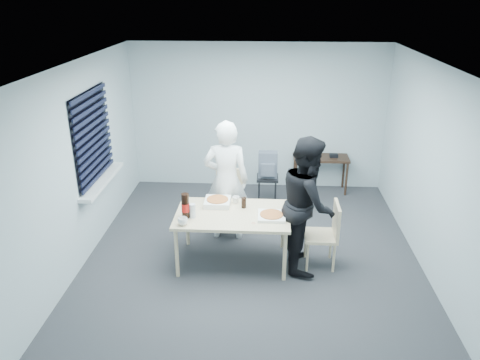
# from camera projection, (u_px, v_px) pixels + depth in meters

# --- Properties ---
(room) EXTENTS (5.00, 5.00, 5.00)m
(room) POSITION_uv_depth(u_px,v_px,m) (95.00, 144.00, 6.45)
(room) COLOR #333338
(room) RESTS_ON ground
(dining_table) EXTENTS (1.48, 0.93, 0.72)m
(dining_table) POSITION_uv_depth(u_px,v_px,m) (233.00, 217.00, 6.09)
(dining_table) COLOR beige
(dining_table) RESTS_ON ground
(chair_far) EXTENTS (0.42, 0.42, 0.89)m
(chair_far) POSITION_uv_depth(u_px,v_px,m) (230.00, 194.00, 7.15)
(chair_far) COLOR beige
(chair_far) RESTS_ON ground
(chair_right) EXTENTS (0.42, 0.42, 0.89)m
(chair_right) POSITION_uv_depth(u_px,v_px,m) (327.00, 231.00, 6.07)
(chair_right) COLOR beige
(chair_right) RESTS_ON ground
(person_white) EXTENTS (0.65, 0.42, 1.77)m
(person_white) POSITION_uv_depth(u_px,v_px,m) (226.00, 181.00, 6.66)
(person_white) COLOR white
(person_white) RESTS_ON ground
(person_black) EXTENTS (0.47, 0.86, 1.77)m
(person_black) POSITION_uv_depth(u_px,v_px,m) (308.00, 204.00, 5.95)
(person_black) COLOR black
(person_black) RESTS_ON ground
(side_table) EXTENTS (0.98, 0.44, 0.65)m
(side_table) POSITION_uv_depth(u_px,v_px,m) (321.00, 161.00, 8.33)
(side_table) COLOR #382117
(side_table) RESTS_ON ground
(stool) EXTENTS (0.36, 0.36, 0.50)m
(stool) POSITION_uv_depth(u_px,v_px,m) (267.00, 183.00, 7.88)
(stool) COLOR black
(stool) RESTS_ON ground
(backpack) EXTENTS (0.31, 0.23, 0.44)m
(backpack) POSITION_uv_depth(u_px,v_px,m) (268.00, 165.00, 7.74)
(backpack) COLOR slate
(backpack) RESTS_ON stool
(pizza_box_a) EXTENTS (0.34, 0.34, 0.09)m
(pizza_box_a) POSITION_uv_depth(u_px,v_px,m) (218.00, 202.00, 6.30)
(pizza_box_a) COLOR white
(pizza_box_a) RESTS_ON dining_table
(pizza_box_b) EXTENTS (0.35, 0.35, 0.05)m
(pizza_box_b) POSITION_uv_depth(u_px,v_px,m) (271.00, 216.00, 5.95)
(pizza_box_b) COLOR white
(pizza_box_b) RESTS_ON dining_table
(mug_a) EXTENTS (0.17, 0.17, 0.10)m
(mug_a) POSITION_uv_depth(u_px,v_px,m) (183.00, 221.00, 5.75)
(mug_a) COLOR white
(mug_a) RESTS_ON dining_table
(mug_b) EXTENTS (0.10, 0.10, 0.09)m
(mug_b) POSITION_uv_depth(u_px,v_px,m) (236.00, 200.00, 6.35)
(mug_b) COLOR white
(mug_b) RESTS_ON dining_table
(cola_glass) EXTENTS (0.08, 0.08, 0.15)m
(cola_glass) POSITION_uv_depth(u_px,v_px,m) (244.00, 203.00, 6.20)
(cola_glass) COLOR black
(cola_glass) RESTS_ON dining_table
(soda_bottle) EXTENTS (0.10, 0.10, 0.33)m
(soda_bottle) POSITION_uv_depth(u_px,v_px,m) (185.00, 206.00, 5.90)
(soda_bottle) COLOR black
(soda_bottle) RESTS_ON dining_table
(plastic_cups) EXTENTS (0.09, 0.09, 0.19)m
(plastic_cups) POSITION_uv_depth(u_px,v_px,m) (193.00, 211.00, 5.93)
(plastic_cups) COLOR silver
(plastic_cups) RESTS_ON dining_table
(rubber_band) EXTENTS (0.06, 0.06, 0.00)m
(rubber_band) POSITION_uv_depth(u_px,v_px,m) (253.00, 223.00, 5.81)
(rubber_band) COLOR red
(rubber_band) RESTS_ON dining_table
(papers) EXTENTS (0.30, 0.36, 0.01)m
(papers) POSITION_uv_depth(u_px,v_px,m) (313.00, 156.00, 8.32)
(papers) COLOR white
(papers) RESTS_ON side_table
(black_box) EXTENTS (0.14, 0.11, 0.06)m
(black_box) POSITION_uv_depth(u_px,v_px,m) (334.00, 156.00, 8.27)
(black_box) COLOR black
(black_box) RESTS_ON side_table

